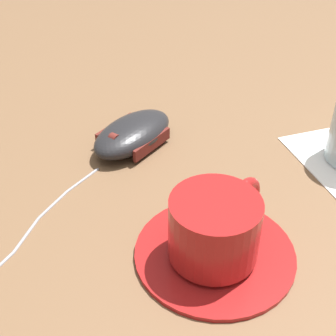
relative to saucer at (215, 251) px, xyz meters
name	(u,v)px	position (x,y,z in m)	size (l,w,h in m)	color
ground_plane	(268,190)	(-0.07, -0.08, 0.00)	(3.00, 3.00, 0.00)	brown
saucer	(215,251)	(0.00, 0.00, 0.00)	(0.14, 0.14, 0.01)	maroon
coffee_cup	(216,226)	(0.00, 0.00, 0.03)	(0.09, 0.09, 0.06)	maroon
computer_mouse	(133,134)	(0.06, -0.18, 0.01)	(0.12, 0.12, 0.03)	black
mouse_cable	(12,251)	(0.18, -0.02, 0.00)	(0.13, 0.24, 0.00)	gray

